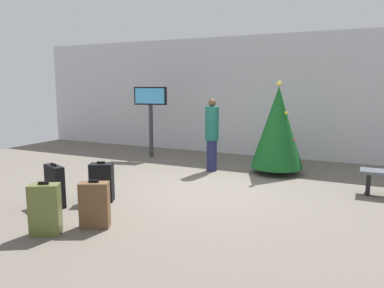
{
  "coord_description": "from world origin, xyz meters",
  "views": [
    {
      "loc": [
        2.87,
        -6.7,
        2.09
      ],
      "look_at": [
        -0.35,
        0.12,
        0.9
      ],
      "focal_mm": 34.84,
      "sensor_mm": 36.0,
      "label": 1
    }
  ],
  "objects_px": {
    "holiday_tree": "(278,127)",
    "suitcase_0": "(102,182)",
    "traveller_0": "(212,133)",
    "suitcase_1": "(45,210)",
    "flight_info_kiosk": "(151,108)",
    "suitcase_3": "(95,205)",
    "suitcase_2": "(55,186)"
  },
  "relations": [
    {
      "from": "holiday_tree",
      "to": "suitcase_0",
      "type": "height_order",
      "value": "holiday_tree"
    },
    {
      "from": "traveller_0",
      "to": "suitcase_0",
      "type": "relative_size",
      "value": 2.41
    },
    {
      "from": "traveller_0",
      "to": "suitcase_1",
      "type": "bearing_deg",
      "value": -97.29
    },
    {
      "from": "traveller_0",
      "to": "flight_info_kiosk",
      "type": "bearing_deg",
      "value": 157.41
    },
    {
      "from": "flight_info_kiosk",
      "to": "suitcase_3",
      "type": "distance_m",
      "value": 5.7
    },
    {
      "from": "suitcase_1",
      "to": "traveller_0",
      "type": "bearing_deg",
      "value": 82.71
    },
    {
      "from": "traveller_0",
      "to": "suitcase_3",
      "type": "relative_size",
      "value": 2.45
    },
    {
      "from": "holiday_tree",
      "to": "suitcase_1",
      "type": "xyz_separation_m",
      "value": [
        -2.11,
        -5.12,
        -0.75
      ]
    },
    {
      "from": "flight_info_kiosk",
      "to": "traveller_0",
      "type": "xyz_separation_m",
      "value": [
        2.33,
        -0.97,
        -0.51
      ]
    },
    {
      "from": "flight_info_kiosk",
      "to": "suitcase_2",
      "type": "relative_size",
      "value": 2.7
    },
    {
      "from": "traveller_0",
      "to": "suitcase_3",
      "type": "xyz_separation_m",
      "value": [
        -0.15,
        -4.18,
        -0.59
      ]
    },
    {
      "from": "holiday_tree",
      "to": "suitcase_2",
      "type": "relative_size",
      "value": 2.89
    },
    {
      "from": "traveller_0",
      "to": "suitcase_2",
      "type": "xyz_separation_m",
      "value": [
        -1.45,
        -3.68,
        -0.58
      ]
    },
    {
      "from": "traveller_0",
      "to": "suitcase_3",
      "type": "bearing_deg",
      "value": -92.1
    },
    {
      "from": "suitcase_1",
      "to": "suitcase_3",
      "type": "bearing_deg",
      "value": 48.96
    },
    {
      "from": "suitcase_3",
      "to": "flight_info_kiosk",
      "type": "bearing_deg",
      "value": 112.91
    },
    {
      "from": "flight_info_kiosk",
      "to": "suitcase_2",
      "type": "distance_m",
      "value": 4.86
    },
    {
      "from": "suitcase_0",
      "to": "suitcase_1",
      "type": "bearing_deg",
      "value": -80.02
    },
    {
      "from": "holiday_tree",
      "to": "suitcase_0",
      "type": "bearing_deg",
      "value": -123.99
    },
    {
      "from": "suitcase_1",
      "to": "holiday_tree",
      "type": "bearing_deg",
      "value": 67.64
    },
    {
      "from": "holiday_tree",
      "to": "suitcase_3",
      "type": "xyz_separation_m",
      "value": [
        -1.66,
        -4.6,
        -0.77
      ]
    },
    {
      "from": "holiday_tree",
      "to": "suitcase_3",
      "type": "distance_m",
      "value": 4.95
    },
    {
      "from": "traveller_0",
      "to": "suitcase_3",
      "type": "distance_m",
      "value": 4.23
    },
    {
      "from": "flight_info_kiosk",
      "to": "suitcase_3",
      "type": "height_order",
      "value": "flight_info_kiosk"
    },
    {
      "from": "traveller_0",
      "to": "holiday_tree",
      "type": "bearing_deg",
      "value": 15.67
    },
    {
      "from": "suitcase_0",
      "to": "flight_info_kiosk",
      "type": "bearing_deg",
      "value": 109.57
    },
    {
      "from": "traveller_0",
      "to": "suitcase_2",
      "type": "relative_size",
      "value": 2.34
    },
    {
      "from": "suitcase_2",
      "to": "traveller_0",
      "type": "bearing_deg",
      "value": 68.55
    },
    {
      "from": "suitcase_2",
      "to": "holiday_tree",
      "type": "bearing_deg",
      "value": 54.27
    },
    {
      "from": "holiday_tree",
      "to": "traveller_0",
      "type": "xyz_separation_m",
      "value": [
        -1.5,
        -0.42,
        -0.17
      ]
    },
    {
      "from": "flight_info_kiosk",
      "to": "suitcase_3",
      "type": "xyz_separation_m",
      "value": [
        2.18,
        -5.15,
        -1.11
      ]
    },
    {
      "from": "suitcase_0",
      "to": "suitcase_3",
      "type": "distance_m",
      "value": 1.29
    }
  ]
}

